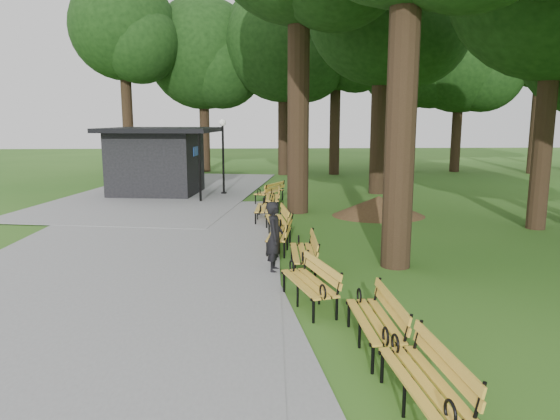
{
  "coord_description": "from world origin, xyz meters",
  "views": [
    {
      "loc": [
        -0.67,
        -10.58,
        3.53
      ],
      "look_at": [
        -0.02,
        2.92,
        1.1
      ],
      "focal_mm": 32.97,
      "sensor_mm": 36.0,
      "label": 1
    }
  ],
  "objects_px": {
    "kiosk": "(156,161)",
    "lamp_post": "(223,141)",
    "dirt_mound": "(379,206)",
    "bench_3": "(303,253)",
    "bench_4": "(279,234)",
    "bench_5": "(276,221)",
    "bench_0": "(423,382)",
    "bench_8": "(269,192)",
    "bench_6": "(264,208)",
    "bench_1": "(374,321)",
    "bench_2": "(309,283)",
    "bench_7": "(272,198)",
    "person": "(275,237)",
    "lawn_tree_4": "(383,9)"
  },
  "relations": [
    {
      "from": "bench_0",
      "to": "bench_1",
      "type": "distance_m",
      "value": 1.88
    },
    {
      "from": "person",
      "to": "bench_7",
      "type": "relative_size",
      "value": 0.87
    },
    {
      "from": "bench_4",
      "to": "bench_6",
      "type": "distance_m",
      "value": 4.08
    },
    {
      "from": "lamp_post",
      "to": "bench_6",
      "type": "distance_m",
      "value": 6.86
    },
    {
      "from": "lawn_tree_4",
      "to": "bench_5",
      "type": "bearing_deg",
      "value": -120.98
    },
    {
      "from": "kiosk",
      "to": "bench_0",
      "type": "distance_m",
      "value": 19.66
    },
    {
      "from": "bench_5",
      "to": "bench_6",
      "type": "distance_m",
      "value": 2.23
    },
    {
      "from": "lawn_tree_4",
      "to": "bench_0",
      "type": "bearing_deg",
      "value": -101.65
    },
    {
      "from": "kiosk",
      "to": "lamp_post",
      "type": "xyz_separation_m",
      "value": [
        3.11,
        -0.18,
        0.93
      ]
    },
    {
      "from": "kiosk",
      "to": "bench_4",
      "type": "relative_size",
      "value": 2.59
    },
    {
      "from": "bench_1",
      "to": "bench_7",
      "type": "distance_m",
      "value": 12.49
    },
    {
      "from": "bench_5",
      "to": "bench_4",
      "type": "bearing_deg",
      "value": -4.05
    },
    {
      "from": "bench_0",
      "to": "bench_1",
      "type": "xyz_separation_m",
      "value": [
        -0.15,
        1.87,
        0.0
      ]
    },
    {
      "from": "bench_0",
      "to": "bench_4",
      "type": "distance_m",
      "value": 8.06
    },
    {
      "from": "bench_6",
      "to": "bench_7",
      "type": "relative_size",
      "value": 1.0
    },
    {
      "from": "bench_2",
      "to": "bench_4",
      "type": "distance_m",
      "value": 4.23
    },
    {
      "from": "lamp_post",
      "to": "bench_2",
      "type": "xyz_separation_m",
      "value": [
        2.47,
        -14.58,
        -2.03
      ]
    },
    {
      "from": "bench_1",
      "to": "bench_5",
      "type": "relative_size",
      "value": 1.0
    },
    {
      "from": "bench_1",
      "to": "bench_4",
      "type": "height_order",
      "value": "same"
    },
    {
      "from": "bench_3",
      "to": "person",
      "type": "bearing_deg",
      "value": -90.0
    },
    {
      "from": "bench_0",
      "to": "bench_5",
      "type": "xyz_separation_m",
      "value": [
        -1.34,
        9.8,
        0.0
      ]
    },
    {
      "from": "bench_1",
      "to": "bench_6",
      "type": "distance_m",
      "value": 10.25
    },
    {
      "from": "bench_2",
      "to": "bench_6",
      "type": "relative_size",
      "value": 1.0
    },
    {
      "from": "person",
      "to": "bench_8",
      "type": "xyz_separation_m",
      "value": [
        0.15,
        9.94,
        -0.39
      ]
    },
    {
      "from": "bench_6",
      "to": "lawn_tree_4",
      "type": "relative_size",
      "value": 0.16
    },
    {
      "from": "lamp_post",
      "to": "bench_5",
      "type": "bearing_deg",
      "value": -76.13
    },
    {
      "from": "bench_1",
      "to": "bench_7",
      "type": "xyz_separation_m",
      "value": [
        -1.15,
        12.44,
        0.0
      ]
    },
    {
      "from": "kiosk",
      "to": "lamp_post",
      "type": "distance_m",
      "value": 3.25
    },
    {
      "from": "person",
      "to": "bench_0",
      "type": "height_order",
      "value": "person"
    },
    {
      "from": "bench_0",
      "to": "bench_5",
      "type": "relative_size",
      "value": 1.0
    },
    {
      "from": "lamp_post",
      "to": "bench_2",
      "type": "bearing_deg",
      "value": -80.39
    },
    {
      "from": "kiosk",
      "to": "bench_8",
      "type": "xyz_separation_m",
      "value": [
        5.17,
        -2.61,
        -1.1
      ]
    },
    {
      "from": "lamp_post",
      "to": "person",
      "type": "bearing_deg",
      "value": -81.23
    },
    {
      "from": "bench_2",
      "to": "bench_0",
      "type": "bearing_deg",
      "value": -0.41
    },
    {
      "from": "bench_1",
      "to": "bench_2",
      "type": "bearing_deg",
      "value": -157.5
    },
    {
      "from": "bench_6",
      "to": "bench_0",
      "type": "bearing_deg",
      "value": 12.57
    },
    {
      "from": "bench_4",
      "to": "bench_5",
      "type": "relative_size",
      "value": 1.0
    },
    {
      "from": "bench_8",
      "to": "lawn_tree_4",
      "type": "distance_m",
      "value": 9.71
    },
    {
      "from": "bench_3",
      "to": "bench_8",
      "type": "relative_size",
      "value": 1.0
    },
    {
      "from": "bench_8",
      "to": "bench_5",
      "type": "bearing_deg",
      "value": 29.48
    },
    {
      "from": "dirt_mound",
      "to": "bench_4",
      "type": "xyz_separation_m",
      "value": [
        -3.86,
        -4.76,
        0.08
      ]
    },
    {
      "from": "person",
      "to": "lawn_tree_4",
      "type": "height_order",
      "value": "lawn_tree_4"
    },
    {
      "from": "bench_2",
      "to": "bench_6",
      "type": "distance_m",
      "value": 8.3
    },
    {
      "from": "bench_8",
      "to": "person",
      "type": "bearing_deg",
      "value": 28.2
    },
    {
      "from": "person",
      "to": "lawn_tree_4",
      "type": "relative_size",
      "value": 0.14
    },
    {
      "from": "bench_0",
      "to": "bench_3",
      "type": "height_order",
      "value": "same"
    },
    {
      "from": "bench_4",
      "to": "bench_5",
      "type": "height_order",
      "value": "same"
    },
    {
      "from": "dirt_mound",
      "to": "bench_3",
      "type": "relative_size",
      "value": 1.49
    },
    {
      "from": "bench_0",
      "to": "lawn_tree_4",
      "type": "xyz_separation_m",
      "value": [
        3.78,
        18.33,
        7.86
      ]
    },
    {
      "from": "kiosk",
      "to": "dirt_mound",
      "type": "height_order",
      "value": "kiosk"
    }
  ]
}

